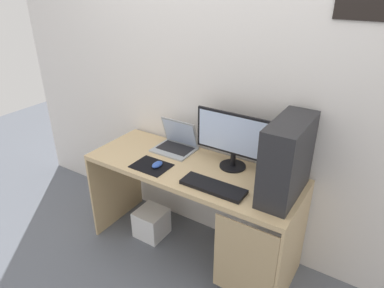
# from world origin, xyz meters

# --- Properties ---
(ground_plane) EXTENTS (8.00, 8.00, 0.00)m
(ground_plane) POSITION_xyz_m (0.00, 0.00, 0.00)
(ground_plane) COLOR slate
(wall_back) EXTENTS (4.00, 0.05, 2.60)m
(wall_back) POSITION_xyz_m (0.00, 0.33, 1.30)
(wall_back) COLOR silver
(wall_back) RESTS_ON ground_plane
(desk) EXTENTS (1.54, 0.58, 0.75)m
(desk) POSITION_xyz_m (0.02, -0.01, 0.60)
(desk) COLOR tan
(desk) RESTS_ON ground_plane
(pc_tower) EXTENTS (0.19, 0.47, 0.48)m
(pc_tower) POSITION_xyz_m (0.64, 0.03, 0.99)
(pc_tower) COLOR #232326
(pc_tower) RESTS_ON desk
(monitor) EXTENTS (0.55, 0.18, 0.40)m
(monitor) POSITION_xyz_m (0.24, 0.15, 0.97)
(monitor) COLOR black
(monitor) RESTS_ON desk
(laptop) EXTENTS (0.30, 0.24, 0.23)m
(laptop) POSITION_xyz_m (-0.25, 0.17, 0.80)
(laptop) COLOR #9EA3A8
(laptop) RESTS_ON desk
(keyboard) EXTENTS (0.42, 0.14, 0.02)m
(keyboard) POSITION_xyz_m (0.25, -0.15, 0.76)
(keyboard) COLOR black
(keyboard) RESTS_ON desk
(mousepad) EXTENTS (0.26, 0.20, 0.00)m
(mousepad) POSITION_xyz_m (-0.25, -0.14, 0.75)
(mousepad) COLOR black
(mousepad) RESTS_ON desk
(mouse_left) EXTENTS (0.06, 0.10, 0.03)m
(mouse_left) POSITION_xyz_m (-0.20, -0.13, 0.77)
(mouse_left) COLOR #2D51B2
(mouse_left) RESTS_ON mousepad
(subwoofer) EXTENTS (0.23, 0.23, 0.23)m
(subwoofer) POSITION_xyz_m (-0.38, -0.03, 0.12)
(subwoofer) COLOR white
(subwoofer) RESTS_ON ground_plane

